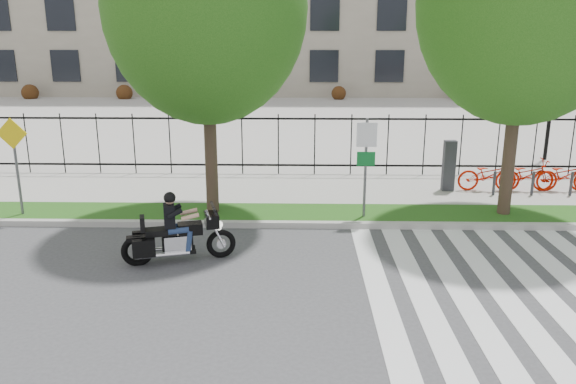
{
  "coord_description": "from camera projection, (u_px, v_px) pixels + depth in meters",
  "views": [
    {
      "loc": [
        0.73,
        -9.06,
        4.51
      ],
      "look_at": [
        0.46,
        3.0,
        1.21
      ],
      "focal_mm": 35.0,
      "sensor_mm": 36.0,
      "label": 1
    }
  ],
  "objects": [
    {
      "name": "ground",
      "position": [
        258.0,
        302.0,
        9.95
      ],
      "size": [
        120.0,
        120.0,
        0.0
      ],
      "primitive_type": "plane",
      "color": "#3D3D3F",
      "rests_on": "ground"
    },
    {
      "name": "curb",
      "position": [
        270.0,
        224.0,
        13.88
      ],
      "size": [
        60.0,
        0.2,
        0.15
      ],
      "primitive_type": "cube",
      "color": "#A7A59D",
      "rests_on": "ground"
    },
    {
      "name": "grass_verge",
      "position": [
        272.0,
        214.0,
        14.7
      ],
      "size": [
        60.0,
        1.5,
        0.15
      ],
      "primitive_type": "cube",
      "color": "#174812",
      "rests_on": "ground"
    },
    {
      "name": "sidewalk",
      "position": [
        276.0,
        189.0,
        17.11
      ],
      "size": [
        60.0,
        3.5,
        0.15
      ],
      "primitive_type": "cube",
      "color": "#A29F98",
      "rests_on": "ground"
    },
    {
      "name": "plaza",
      "position": [
        289.0,
        115.0,
        34.04
      ],
      "size": [
        80.0,
        34.0,
        0.1
      ],
      "primitive_type": "cube",
      "color": "#A29F98",
      "rests_on": "ground"
    },
    {
      "name": "crosswalk_stripes",
      "position": [
        533.0,
        305.0,
        9.84
      ],
      "size": [
        5.7,
        8.0,
        0.01
      ],
      "primitive_type": null,
      "color": "silver",
      "rests_on": "ground"
    },
    {
      "name": "iron_fence",
      "position": [
        278.0,
        144.0,
        18.51
      ],
      "size": [
        30.0,
        0.06,
        2.0
      ],
      "primitive_type": null,
      "color": "black",
      "rests_on": "sidewalk"
    },
    {
      "name": "lamp_post_right",
      "position": [
        555.0,
        76.0,
        20.46
      ],
      "size": [
        1.06,
        0.7,
        4.25
      ],
      "color": "black",
      "rests_on": "ground"
    },
    {
      "name": "street_tree_1",
      "position": [
        206.0,
        7.0,
        13.37
      ],
      "size": [
        4.89,
        4.89,
        7.91
      ],
      "color": "#3B2A20",
      "rests_on": "grass_verge"
    },
    {
      "name": "street_tree_2",
      "position": [
        526.0,
        2.0,
        13.18
      ],
      "size": [
        5.08,
        5.08,
        8.14
      ],
      "color": "#3B2A20",
      "rests_on": "grass_verge"
    },
    {
      "name": "sign_pole_regulatory",
      "position": [
        366.0,
        155.0,
        13.85
      ],
      "size": [
        0.5,
        0.09,
        2.5
      ],
      "color": "#59595B",
      "rests_on": "grass_verge"
    },
    {
      "name": "sign_pole_warning",
      "position": [
        15.0,
        153.0,
        14.05
      ],
      "size": [
        0.78,
        0.09,
        2.49
      ],
      "color": "#59595B",
      "rests_on": "grass_verge"
    },
    {
      "name": "motorcycle_rider",
      "position": [
        178.0,
        234.0,
        11.63
      ],
      "size": [
        2.31,
        1.04,
        1.83
      ],
      "color": "black",
      "rests_on": "ground"
    }
  ]
}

